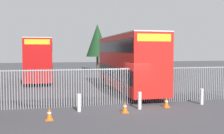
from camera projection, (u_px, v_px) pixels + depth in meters
ground_plane at (102, 86)px, 23.38m from camera, size 100.00×100.00×0.00m
palisade_fence at (117, 85)px, 15.39m from camera, size 16.51×0.14×2.35m
double_decker_bus_near_gate at (127, 61)px, 20.40m from camera, size 2.54×10.81×4.42m
double_decker_bus_behind_fence_left at (40, 58)px, 27.53m from camera, size 2.54×10.81×4.42m
bollard_near_left at (79, 103)px, 13.59m from camera, size 0.20×0.20×0.95m
bollard_center_front at (140, 101)px, 14.18m from camera, size 0.20×0.20×0.95m
bollard_near_right at (202, 97)px, 15.44m from camera, size 0.20×0.20×0.95m
traffic_cone_by_gate at (166, 102)px, 14.64m from camera, size 0.34×0.34×0.59m
traffic_cone_mid_forecourt at (49, 114)px, 11.92m from camera, size 0.34×0.34×0.59m
traffic_cone_near_kerb at (125, 107)px, 13.37m from camera, size 0.34×0.34×0.59m
tree_tall_back at (97, 40)px, 41.62m from camera, size 3.67×3.67×7.54m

